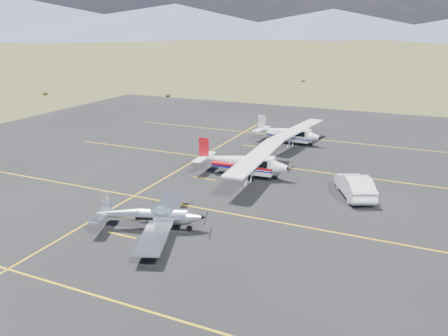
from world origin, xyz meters
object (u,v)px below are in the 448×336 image
Objects in this scene: aircraft_cessna at (243,161)px; sedan at (355,185)px; aircraft_low_wing at (152,216)px; aircraft_plain at (289,132)px.

aircraft_cessna is 9.06m from sedan.
aircraft_cessna reaches higher than aircraft_low_wing.
sedan is at bearing 25.64° from aircraft_low_wing.
aircraft_plain reaches higher than sedan.
aircraft_low_wing is at bearing -99.08° from aircraft_cessna.
aircraft_cessna is at bearing -84.21° from aircraft_plain.
aircraft_low_wing is 11.63m from aircraft_cessna.
aircraft_plain is (1.83, 23.40, 0.24)m from aircraft_low_wing.
aircraft_cessna reaches higher than aircraft_plain.
aircraft_low_wing is 23.48m from aircraft_plain.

